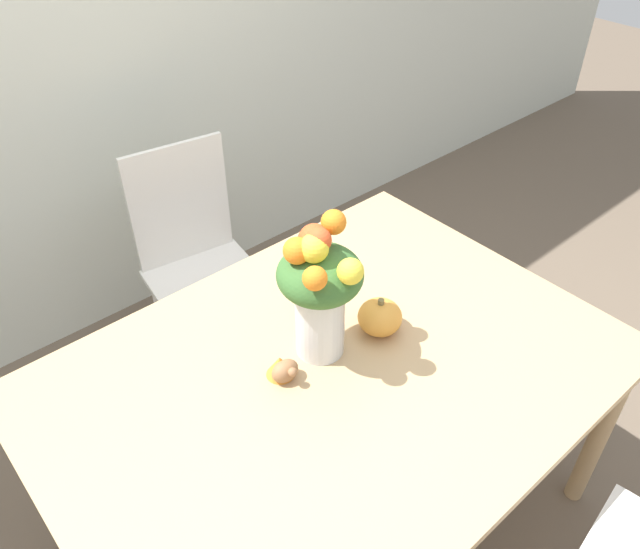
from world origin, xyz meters
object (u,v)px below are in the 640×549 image
object	(u,v)px
flower_vase	(320,289)
dining_chair_near_window	(200,265)
turkey_figurine	(282,368)
pumpkin	(380,317)

from	to	relation	value
flower_vase	dining_chair_near_window	world-z (taller)	flower_vase
flower_vase	turkey_figurine	world-z (taller)	flower_vase
pumpkin	turkey_figurine	world-z (taller)	pumpkin
pumpkin	turkey_figurine	distance (m)	0.33
flower_vase	dining_chair_near_window	xyz separation A→B (m)	(0.10, 0.85, -0.47)
turkey_figurine	dining_chair_near_window	xyz separation A→B (m)	(0.25, 0.86, -0.28)
pumpkin	dining_chair_near_window	xyz separation A→B (m)	(-0.08, 0.90, -0.30)
turkey_figurine	dining_chair_near_window	world-z (taller)	dining_chair_near_window
dining_chair_near_window	turkey_figurine	bearing A→B (deg)	-97.57
pumpkin	dining_chair_near_window	size ratio (longest dim) A/B	0.13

